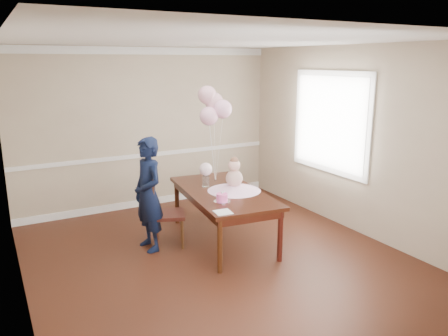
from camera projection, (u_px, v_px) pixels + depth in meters
floor at (218, 259)px, 5.60m from camera, size 4.50×5.00×0.00m
ceiling at (217, 40)px, 4.95m from camera, size 4.50×5.00×0.02m
wall_back at (148, 129)px, 7.40m from camera, size 4.50×0.02×2.70m
wall_front at (381, 220)px, 3.15m from camera, size 4.50×0.02×2.70m
wall_left at (13, 180)px, 4.22m from camera, size 0.02×5.00×2.70m
wall_right at (354, 140)px, 6.33m from camera, size 0.02×5.00×2.70m
chair_rail_trim at (150, 155)px, 7.50m from camera, size 4.50×0.02×0.07m
crown_molding at (145, 51)px, 7.09m from camera, size 4.50×0.02×0.12m
baseboard_trim at (152, 201)px, 7.70m from camera, size 4.50×0.02×0.12m
window_frame at (330, 122)px, 6.70m from camera, size 0.02×1.66×1.56m
window_blinds at (329, 123)px, 6.69m from camera, size 0.01×1.50×1.40m
dining_table_top at (223, 192)px, 6.03m from camera, size 1.18×2.04×0.05m
table_apron at (223, 197)px, 6.04m from camera, size 1.08×1.93×0.10m
table_leg_fl at (220, 246)px, 5.16m from camera, size 0.08×0.08×0.68m
table_leg_fr at (280, 236)px, 5.46m from camera, size 0.08×0.08×0.68m
table_leg_bl at (177, 202)px, 6.76m from camera, size 0.08×0.08×0.68m
table_leg_br at (225, 196)px, 7.06m from camera, size 0.08×0.08×0.68m
baby_skirt at (234, 187)px, 6.02m from camera, size 0.82×0.82×0.10m
baby_torso at (234, 178)px, 5.99m from camera, size 0.23×0.23×0.23m
baby_head at (234, 165)px, 5.94m from camera, size 0.16×0.16×0.16m
baby_hair at (234, 161)px, 5.93m from camera, size 0.12×0.12×0.12m
cake_platter at (222, 201)px, 5.56m from camera, size 0.24×0.24×0.01m
birthday_cake at (222, 197)px, 5.54m from camera, size 0.16×0.16×0.10m
cake_flower_a at (222, 193)px, 5.53m from camera, size 0.03×0.03×0.03m
cake_flower_b at (223, 192)px, 5.56m from camera, size 0.03×0.03×0.03m
rose_vase_near at (206, 181)px, 6.21m from camera, size 0.11×0.11×0.16m
roses_near at (206, 169)px, 6.17m from camera, size 0.18×0.18×0.18m
napkin at (223, 212)px, 5.15m from camera, size 0.21×0.21×0.01m
balloon_weight at (216, 180)px, 6.53m from camera, size 0.04×0.04×0.02m
balloon_a at (209, 116)px, 6.27m from camera, size 0.27×0.27×0.27m
balloon_b at (223, 109)px, 6.27m from camera, size 0.27×0.27×0.27m
balloon_c at (214, 102)px, 6.35m from camera, size 0.27×0.27×0.27m
balloon_d at (207, 95)px, 6.31m from camera, size 0.27×0.27×0.27m
balloon_ribbon_a at (212, 153)px, 6.42m from camera, size 0.09×0.01×0.81m
balloon_ribbon_b at (219, 150)px, 6.42m from camera, size 0.09×0.06×0.91m
balloon_ribbon_c at (215, 146)px, 6.46m from camera, size 0.03×0.09×1.01m
balloon_ribbon_d at (212, 143)px, 6.44m from camera, size 0.07×0.11×1.10m
dining_chair_seat at (169, 214)px, 5.94m from camera, size 0.55×0.55×0.05m
chair_leg_fl at (156, 236)px, 5.81m from camera, size 0.05×0.05×0.42m
chair_leg_fr at (182, 234)px, 5.85m from camera, size 0.05×0.05×0.42m
chair_leg_bl at (157, 226)px, 6.14m from camera, size 0.05×0.05×0.42m
chair_leg_br at (182, 225)px, 6.19m from camera, size 0.05×0.05×0.42m
chair_back_post_l at (153, 199)px, 5.68m from camera, size 0.05×0.05×0.54m
chair_back_post_r at (154, 192)px, 6.02m from camera, size 0.05×0.05×0.54m
chair_slat_low at (154, 204)px, 5.88m from camera, size 0.17×0.37×0.05m
chair_slat_mid at (154, 193)px, 5.84m from camera, size 0.17×0.37×0.05m
chair_slat_top at (153, 181)px, 5.80m from camera, size 0.17×0.37×0.05m
woman at (148, 194)px, 5.74m from camera, size 0.43×0.59×1.52m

